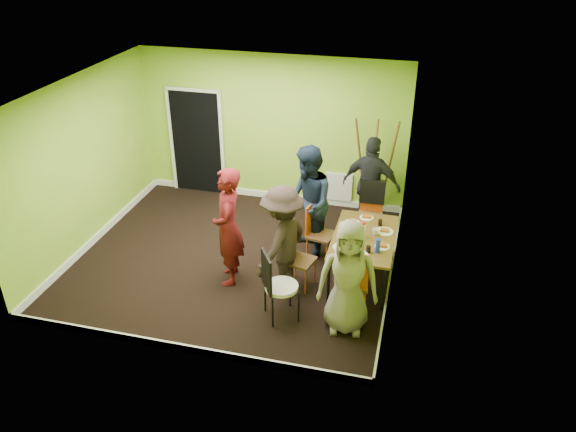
% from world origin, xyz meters
% --- Properties ---
extents(ground, '(5.00, 5.00, 0.00)m').
position_xyz_m(ground, '(0.00, 0.00, 0.00)').
color(ground, black).
rests_on(ground, ground).
extents(room_walls, '(5.04, 4.54, 2.82)m').
position_xyz_m(room_walls, '(-0.02, 0.04, 0.99)').
color(room_walls, '#84BC30').
rests_on(room_walls, ground).
extents(dining_table, '(0.90, 1.50, 0.75)m').
position_xyz_m(dining_table, '(2.05, -0.06, 0.70)').
color(dining_table, black).
rests_on(dining_table, ground).
extents(chair_left_far, '(0.47, 0.47, 0.96)m').
position_xyz_m(chair_left_far, '(1.26, 0.35, 0.54)').
color(chair_left_far, '#EA5B16').
rests_on(chair_left_far, ground).
extents(chair_left_near, '(0.47, 0.47, 0.94)m').
position_xyz_m(chair_left_near, '(1.11, -0.44, 0.53)').
color(chair_left_near, '#EA5B16').
rests_on(chair_left_near, ground).
extents(chair_back_end, '(0.42, 0.50, 1.02)m').
position_xyz_m(chair_back_end, '(2.01, 1.28, 0.72)').
color(chair_back_end, '#EA5B16').
rests_on(chair_back_end, ground).
extents(chair_front_end, '(0.53, 0.53, 1.08)m').
position_xyz_m(chair_front_end, '(2.01, -0.99, 0.61)').
color(chair_front_end, '#EA5B16').
rests_on(chair_front_end, ground).
extents(chair_bentwood, '(0.57, 0.56, 1.05)m').
position_xyz_m(chair_bentwood, '(1.04, -1.27, 0.58)').
color(chair_bentwood, black).
rests_on(chair_bentwood, ground).
extents(easel, '(0.77, 0.72, 1.91)m').
position_xyz_m(easel, '(1.95, 1.94, 0.94)').
color(easel, brown).
rests_on(easel, ground).
extents(plate_near_left, '(0.26, 0.26, 0.01)m').
position_xyz_m(plate_near_left, '(1.82, 0.28, 0.76)').
color(plate_near_left, white).
rests_on(plate_near_left, dining_table).
extents(plate_near_right, '(0.25, 0.25, 0.01)m').
position_xyz_m(plate_near_right, '(1.78, -0.45, 0.76)').
color(plate_near_right, white).
rests_on(plate_near_right, dining_table).
extents(plate_far_back, '(0.22, 0.22, 0.01)m').
position_xyz_m(plate_far_back, '(2.01, 0.51, 0.76)').
color(plate_far_back, white).
rests_on(plate_far_back, dining_table).
extents(plate_far_front, '(0.26, 0.26, 0.01)m').
position_xyz_m(plate_far_front, '(2.06, -0.60, 0.76)').
color(plate_far_front, white).
rests_on(plate_far_front, dining_table).
extents(plate_wall_back, '(0.27, 0.27, 0.01)m').
position_xyz_m(plate_wall_back, '(2.33, 0.15, 0.76)').
color(plate_wall_back, white).
rests_on(plate_wall_back, dining_table).
extents(plate_wall_front, '(0.22, 0.22, 0.01)m').
position_xyz_m(plate_wall_front, '(2.34, -0.28, 0.76)').
color(plate_wall_front, white).
rests_on(plate_wall_front, dining_table).
extents(thermos, '(0.07, 0.07, 0.23)m').
position_xyz_m(thermos, '(2.04, -0.10, 0.87)').
color(thermos, white).
rests_on(thermos, dining_table).
extents(blue_bottle, '(0.07, 0.07, 0.21)m').
position_xyz_m(blue_bottle, '(2.29, -0.44, 0.86)').
color(blue_bottle, '#1932C1').
rests_on(blue_bottle, dining_table).
extents(orange_bottle, '(0.04, 0.04, 0.07)m').
position_xyz_m(orange_bottle, '(1.90, 0.19, 0.79)').
color(orange_bottle, '#EA5B16').
rests_on(orange_bottle, dining_table).
extents(glass_mid, '(0.07, 0.07, 0.09)m').
position_xyz_m(glass_mid, '(1.87, 0.16, 0.79)').
color(glass_mid, black).
rests_on(glass_mid, dining_table).
extents(glass_back, '(0.06, 0.06, 0.10)m').
position_xyz_m(glass_back, '(2.24, 0.34, 0.80)').
color(glass_back, black).
rests_on(glass_back, dining_table).
extents(glass_front, '(0.07, 0.07, 0.09)m').
position_xyz_m(glass_front, '(2.16, -0.47, 0.80)').
color(glass_front, black).
rests_on(glass_front, dining_table).
extents(cup_a, '(0.11, 0.11, 0.09)m').
position_xyz_m(cup_a, '(1.86, -0.16, 0.79)').
color(cup_a, white).
rests_on(cup_a, dining_table).
extents(cup_b, '(0.10, 0.10, 0.10)m').
position_xyz_m(cup_b, '(2.20, 0.04, 0.80)').
color(cup_b, white).
rests_on(cup_b, dining_table).
extents(person_standing, '(0.61, 0.77, 1.84)m').
position_xyz_m(person_standing, '(0.12, -0.56, 0.92)').
color(person_standing, '#510E11').
rests_on(person_standing, ground).
extents(person_left_far, '(0.99, 1.10, 1.86)m').
position_xyz_m(person_left_far, '(1.09, 0.43, 0.93)').
color(person_left_far, '#131E31').
rests_on(person_left_far, ground).
extents(person_left_near, '(0.93, 1.23, 1.69)m').
position_xyz_m(person_left_near, '(0.95, -0.64, 0.84)').
color(person_left_near, black).
rests_on(person_left_near, ground).
extents(person_back_end, '(1.07, 0.59, 1.72)m').
position_xyz_m(person_back_end, '(1.96, 1.48, 0.86)').
color(person_back_end, black).
rests_on(person_back_end, ground).
extents(person_front_end, '(0.86, 0.63, 1.62)m').
position_xyz_m(person_front_end, '(1.99, -1.25, 0.81)').
color(person_front_end, gray).
rests_on(person_front_end, ground).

